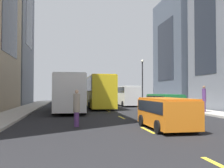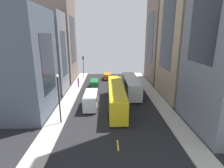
# 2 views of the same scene
# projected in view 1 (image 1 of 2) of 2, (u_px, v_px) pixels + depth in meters

# --- Properties ---
(ground_plane) EXTENTS (42.77, 42.77, 0.00)m
(ground_plane) POSITION_uv_depth(u_px,v_px,m) (104.00, 109.00, 26.73)
(ground_plane) COLOR black
(sidewalk_west) EXTENTS (2.49, 44.00, 0.15)m
(sidewalk_west) POSITION_uv_depth(u_px,v_px,m) (26.00, 109.00, 25.31)
(sidewalk_west) COLOR #B2ADA3
(sidewalk_west) RESTS_ON ground
(sidewalk_east) EXTENTS (2.49, 44.00, 0.15)m
(sidewalk_east) POSITION_uv_depth(u_px,v_px,m) (174.00, 107.00, 28.16)
(sidewalk_east) COLOR #B2ADA3
(sidewalk_east) RESTS_ON ground
(lane_stripe_1) EXTENTS (0.16, 2.00, 0.01)m
(lane_stripe_1) POSITION_uv_depth(u_px,v_px,m) (148.00, 130.00, 11.97)
(lane_stripe_1) COLOR yellow
(lane_stripe_1) RESTS_ON ground
(lane_stripe_2) EXTENTS (0.16, 2.00, 0.01)m
(lane_stripe_2) POSITION_uv_depth(u_px,v_px,m) (121.00, 117.00, 17.87)
(lane_stripe_2) COLOR yellow
(lane_stripe_2) RESTS_ON ground
(lane_stripe_3) EXTENTS (0.16, 2.00, 0.01)m
(lane_stripe_3) POSITION_uv_depth(u_px,v_px,m) (108.00, 111.00, 23.78)
(lane_stripe_3) COLOR yellow
(lane_stripe_3) RESTS_ON ground
(lane_stripe_4) EXTENTS (0.16, 2.00, 0.01)m
(lane_stripe_4) POSITION_uv_depth(u_px,v_px,m) (100.00, 107.00, 29.68)
(lane_stripe_4) COLOR yellow
(lane_stripe_4) RESTS_ON ground
(lane_stripe_5) EXTENTS (0.16, 2.00, 0.01)m
(lane_stripe_5) POSITION_uv_depth(u_px,v_px,m) (95.00, 104.00, 35.59)
(lane_stripe_5) COLOR yellow
(lane_stripe_5) RESTS_ON ground
(lane_stripe_6) EXTENTS (0.16, 2.00, 0.01)m
(lane_stripe_6) POSITION_uv_depth(u_px,v_px,m) (91.00, 103.00, 41.49)
(lane_stripe_6) COLOR yellow
(lane_stripe_6) RESTS_ON ground
(lane_stripe_7) EXTENTS (0.16, 2.00, 0.01)m
(lane_stripe_7) POSITION_uv_depth(u_px,v_px,m) (88.00, 101.00, 47.39)
(lane_stripe_7) COLOR yellow
(lane_stripe_7) RESTS_ON ground
(building_east_2) EXTENTS (9.52, 10.02, 15.26)m
(building_east_2) POSITION_uv_depth(u_px,v_px,m) (196.00, 52.00, 35.42)
(building_east_2) COLOR #4C5666
(building_east_2) RESTS_ON ground
(city_bus_white) EXTENTS (2.80, 11.39, 3.35)m
(city_bus_white) POSITION_uv_depth(u_px,v_px,m) (69.00, 90.00, 23.83)
(city_bus_white) COLOR silver
(city_bus_white) RESTS_ON ground
(streetcar_yellow) EXTENTS (2.70, 14.85, 3.59)m
(streetcar_yellow) POSITION_uv_depth(u_px,v_px,m) (96.00, 90.00, 30.62)
(streetcar_yellow) COLOR yellow
(streetcar_yellow) RESTS_ON ground
(delivery_van_white) EXTENTS (2.25, 5.44, 2.58)m
(delivery_van_white) POSITION_uv_depth(u_px,v_px,m) (128.00, 94.00, 31.84)
(delivery_van_white) COLOR white
(delivery_van_white) RESTS_ON ground
(car_green_0) EXTENTS (1.87, 4.27, 1.66)m
(car_green_0) POSITION_uv_depth(u_px,v_px,m) (165.00, 103.00, 20.18)
(car_green_0) COLOR #1E7238
(car_green_0) RESTS_ON ground
(car_orange_1) EXTENTS (1.99, 4.00, 1.55)m
(car_orange_1) POSITION_uv_depth(u_px,v_px,m) (166.00, 111.00, 12.32)
(car_orange_1) COLOR orange
(car_orange_1) RESTS_ON ground
(pedestrian_crossing_near) EXTENTS (0.36, 0.36, 1.98)m
(pedestrian_crossing_near) POSITION_uv_depth(u_px,v_px,m) (77.00, 107.00, 13.19)
(pedestrian_crossing_near) COLOR #593372
(pedestrian_crossing_near) RESTS_ON ground
(pedestrian_waiting_curb) EXTENTS (0.33, 0.33, 2.24)m
(pedestrian_waiting_curb) POSITION_uv_depth(u_px,v_px,m) (204.00, 98.00, 20.90)
(pedestrian_waiting_curb) COLOR #593372
(pedestrian_waiting_curb) RESTS_ON ground
(streetlamp_near) EXTENTS (0.44, 0.44, 6.64)m
(streetlamp_near) POSITION_uv_depth(u_px,v_px,m) (142.00, 76.00, 37.77)
(streetlamp_near) COLOR black
(streetlamp_near) RESTS_ON ground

